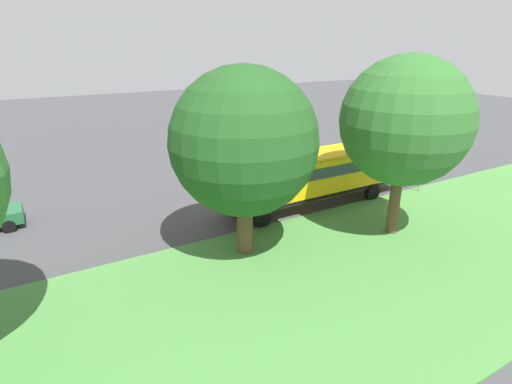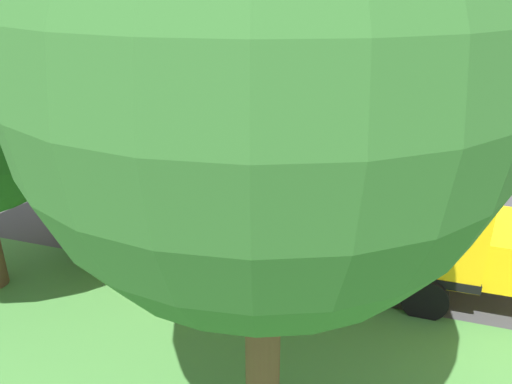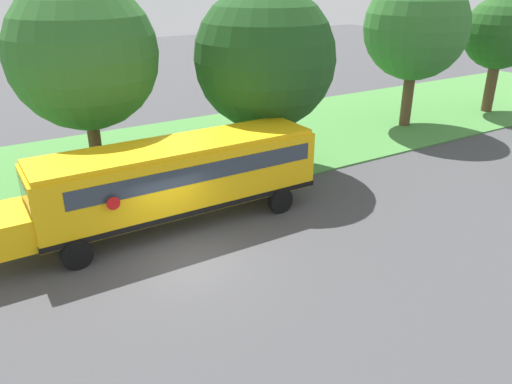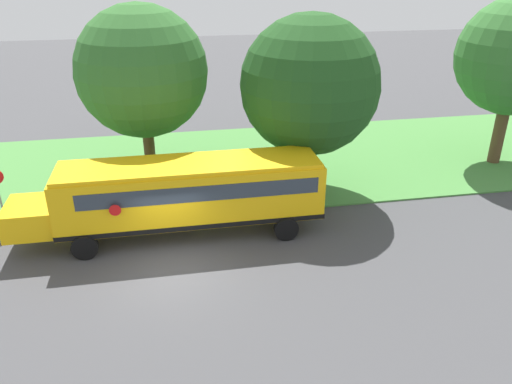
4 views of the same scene
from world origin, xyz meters
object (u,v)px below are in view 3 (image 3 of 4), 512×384
object	(u,v)px
school_bus	(172,177)
oak_tree_across_road	(502,34)
oak_tree_roadside_mid	(266,59)
oak_tree_beside_bus	(82,51)
oak_tree_far_end	(418,25)

from	to	relation	value
school_bus	oak_tree_across_road	xyz separation A→B (m)	(-4.29, 24.86, 3.21)
school_bus	oak_tree_across_road	bearing A→B (deg)	99.79
oak_tree_roadside_mid	oak_tree_across_road	world-z (taller)	oak_tree_roadside_mid
school_bus	oak_tree_beside_bus	size ratio (longest dim) A/B	1.42
school_bus	oak_tree_across_road	world-z (taller)	oak_tree_across_road
oak_tree_roadside_mid	oak_tree_far_end	distance (m)	11.68
school_bus	oak_tree_beside_bus	xyz separation A→B (m)	(-5.18, -1.44, 3.94)
oak_tree_beside_bus	oak_tree_far_end	size ratio (longest dim) A/B	0.99
oak_tree_far_end	oak_tree_across_road	bearing A→B (deg)	85.08
oak_tree_across_road	oak_tree_beside_bus	bearing A→B (deg)	-91.95
oak_tree_beside_bus	oak_tree_across_road	xyz separation A→B (m)	(0.90, 26.30, -0.73)
oak_tree_roadside_mid	oak_tree_far_end	world-z (taller)	oak_tree_far_end
oak_tree_beside_bus	oak_tree_far_end	bearing A→B (deg)	89.18
school_bus	oak_tree_far_end	world-z (taller)	oak_tree_far_end
oak_tree_far_end	oak_tree_across_road	world-z (taller)	oak_tree_far_end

